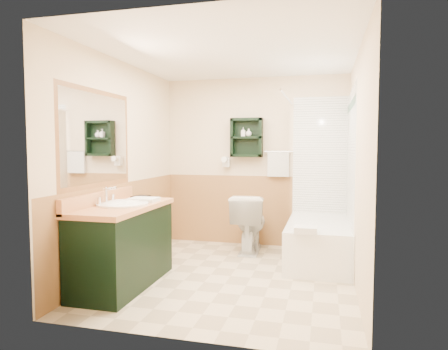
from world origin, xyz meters
TOP-DOWN VIEW (x-y plane):
  - floor at (0.00, 0.00)m, footprint 3.00×3.00m
  - back_wall at (0.00, 1.52)m, footprint 2.60×0.04m
  - left_wall at (-1.32, 0.00)m, footprint 0.04×3.00m
  - right_wall at (1.32, 0.00)m, footprint 0.04×3.00m
  - ceiling at (0.00, 0.00)m, footprint 2.60×3.00m
  - wainscot_left at (-1.29, 0.00)m, footprint 2.98×2.98m
  - wainscot_back at (0.00, 1.49)m, footprint 2.58×2.58m
  - mirror_frame at (-1.27, -0.55)m, footprint 1.30×1.30m
  - mirror_glass at (-1.27, -0.55)m, footprint 1.20×1.20m
  - tile_right at (1.28, 0.75)m, footprint 1.50×1.50m
  - tile_back at (1.03, 1.48)m, footprint 0.95×0.95m
  - tile_accent at (1.27, 0.75)m, footprint 1.50×1.50m
  - wall_shelf at (-0.10, 1.41)m, footprint 0.45×0.15m
  - hair_dryer at (-0.40, 1.43)m, footprint 0.10×0.24m
  - towel_bar at (0.35, 1.45)m, footprint 0.40×0.06m
  - curtain_rod at (0.53, 0.75)m, footprint 0.03×1.60m
  - shower_curtain at (0.53, 0.92)m, footprint 1.05×1.05m
  - vanity at (-0.99, -0.55)m, footprint 0.59×1.31m
  - bathtub at (0.93, 0.81)m, footprint 0.75×1.50m
  - toilet at (0.01, 1.08)m, footprint 0.47×0.80m
  - counter_towel at (-0.89, -0.27)m, footprint 0.29×0.23m
  - vanity_book at (-1.16, 0.07)m, footprint 0.15×0.05m
  - tub_towel at (0.80, 0.12)m, footprint 0.24×0.20m
  - soap_bottle_a at (-0.15, 1.40)m, footprint 0.07×0.13m
  - soap_bottle_b at (-0.07, 1.40)m, footprint 0.10×0.12m

SIDE VIEW (x-z plane):
  - floor at x=0.00m, z-range 0.00..0.00m
  - bathtub at x=0.93m, z-range 0.00..0.50m
  - toilet at x=0.01m, z-range 0.00..0.77m
  - vanity at x=-0.99m, z-range 0.00..0.83m
  - wainscot_left at x=-1.29m, z-range 0.00..1.00m
  - wainscot_back at x=0.00m, z-range 0.00..1.00m
  - tub_towel at x=0.80m, z-range 0.50..0.57m
  - counter_towel at x=-0.89m, z-range 0.83..0.87m
  - vanity_book at x=-1.16m, z-range 0.83..1.03m
  - tile_right at x=1.28m, z-range 0.00..2.10m
  - tile_back at x=1.03m, z-range 0.00..2.10m
  - shower_curtain at x=0.53m, z-range 0.30..2.00m
  - back_wall at x=0.00m, z-range 0.00..2.40m
  - left_wall at x=-1.32m, z-range 0.00..2.40m
  - right_wall at x=1.32m, z-range 0.00..2.40m
  - hair_dryer at x=-0.40m, z-range 1.11..1.29m
  - towel_bar at x=0.35m, z-range 1.15..1.55m
  - mirror_frame at x=-1.27m, z-range 1.00..2.00m
  - mirror_glass at x=-1.27m, z-range 1.05..1.95m
  - wall_shelf at x=-0.10m, z-range 1.27..1.83m
  - soap_bottle_a at x=-0.15m, z-range 1.56..1.62m
  - soap_bottle_b at x=-0.07m, z-range 1.56..1.65m
  - tile_accent at x=1.27m, z-range 1.85..1.95m
  - curtain_rod at x=0.53m, z-range 1.98..2.02m
  - ceiling at x=0.00m, z-range 2.40..2.44m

